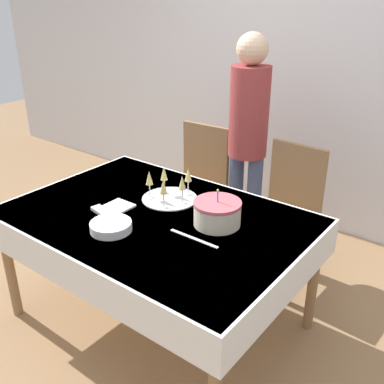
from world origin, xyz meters
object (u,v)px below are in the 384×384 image
champagne_tray (170,188)px  dining_chair_far_left (198,182)px  birthday_cake (217,213)px  dining_chair_far_right (286,209)px  person_standing (248,129)px  plate_stack_main (111,226)px

champagne_tray → dining_chair_far_left: bearing=113.7°
dining_chair_far_left → birthday_cake: size_ratio=3.75×
dining_chair_far_right → champagne_tray: (-0.45, -0.70, 0.28)m
dining_chair_far_right → birthday_cake: size_ratio=3.75×
person_standing → dining_chair_far_left: bearing=-158.8°
dining_chair_far_left → plate_stack_main: size_ratio=4.39×
champagne_tray → person_standing: 0.85m
person_standing → plate_stack_main: bearing=-91.7°
champagne_tray → person_standing: person_standing is taller
dining_chair_far_left → dining_chair_far_right: (0.76, -0.00, 0.00)m
dining_chair_far_left → champagne_tray: (0.31, -0.70, 0.28)m
birthday_cake → person_standing: (-0.37, 0.91, 0.19)m
birthday_cake → plate_stack_main: birthday_cake is taller
plate_stack_main → person_standing: person_standing is taller
birthday_cake → plate_stack_main: 0.57m
champagne_tray → plate_stack_main: champagne_tray is taller
plate_stack_main → champagne_tray: bearing=89.9°
plate_stack_main → dining_chair_far_right: bearing=69.1°
champagne_tray → plate_stack_main: 0.48m
dining_chair_far_right → person_standing: person_standing is taller
dining_chair_far_left → dining_chair_far_right: size_ratio=1.00×
dining_chair_far_left → champagne_tray: size_ratio=2.88×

